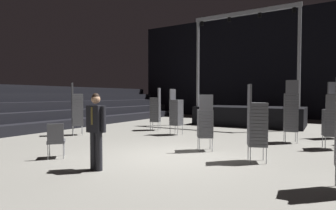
% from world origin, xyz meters
% --- Properties ---
extents(ground_plane, '(22.00, 30.00, 0.10)m').
position_xyz_m(ground_plane, '(0.00, 0.00, -0.05)').
color(ground_plane, gray).
extents(arena_end_wall, '(22.00, 0.30, 8.00)m').
position_xyz_m(arena_end_wall, '(0.00, 15.00, 4.00)').
color(arena_end_wall, black).
rests_on(arena_end_wall, ground_plane).
extents(bleacher_bank_left, '(3.75, 24.00, 2.25)m').
position_xyz_m(bleacher_bank_left, '(-9.12, 1.00, 1.12)').
color(bleacher_bank_left, black).
rests_on(bleacher_bank_left, ground_plane).
extents(stage_riser, '(5.76, 3.09, 6.09)m').
position_xyz_m(stage_riser, '(0.00, 9.07, 0.63)').
color(stage_riser, black).
rests_on(stage_riser, ground_plane).
extents(man_with_tie, '(0.57, 0.25, 1.73)m').
position_xyz_m(man_with_tie, '(-0.67, -2.08, 0.98)').
color(man_with_tie, black).
rests_on(man_with_tie, ground_plane).
extents(chair_stack_front_right, '(0.55, 0.55, 2.05)m').
position_xyz_m(chair_stack_front_right, '(-3.37, 4.48, 1.03)').
color(chair_stack_front_right, '#B2B5BA').
rests_on(chair_stack_front_right, ground_plane).
extents(chair_stack_mid_left, '(0.57, 0.57, 1.96)m').
position_xyz_m(chair_stack_mid_left, '(2.28, 0.55, 0.98)').
color(chair_stack_mid_left, '#B2B5BA').
rests_on(chair_stack_mid_left, ground_plane).
extents(chair_stack_mid_right, '(0.61, 0.61, 2.22)m').
position_xyz_m(chair_stack_mid_right, '(-5.34, 1.42, 1.11)').
color(chair_stack_mid_right, '#B2B5BA').
rests_on(chair_stack_mid_right, ground_plane).
extents(chair_stack_rear_left, '(0.61, 0.61, 2.22)m').
position_xyz_m(chair_stack_rear_left, '(4.10, 5.95, 1.11)').
color(chair_stack_rear_left, '#B2B5BA').
rests_on(chair_stack_rear_left, ground_plane).
extents(chair_stack_rear_right, '(0.53, 0.53, 2.22)m').
position_xyz_m(chair_stack_rear_right, '(2.70, 4.01, 1.11)').
color(chair_stack_rear_right, '#B2B5BA').
rests_on(chair_stack_rear_right, ground_plane).
extents(chair_stack_rear_centre, '(0.48, 0.48, 1.96)m').
position_xyz_m(chair_stack_rear_centre, '(-1.76, 3.64, 0.98)').
color(chair_stack_rear_centre, '#B2B5BA').
rests_on(chair_stack_rear_centre, ground_plane).
extents(chair_stack_aisle_left, '(0.60, 0.60, 1.71)m').
position_xyz_m(chair_stack_aisle_left, '(0.61, 1.17, 0.86)').
color(chair_stack_aisle_left, '#B2B5BA').
rests_on(chair_stack_aisle_left, ground_plane).
extents(chair_stack_aisle_right, '(0.52, 0.52, 1.71)m').
position_xyz_m(chair_stack_aisle_right, '(3.92, 3.40, 0.86)').
color(chair_stack_aisle_right, '#B2B5BA').
rests_on(chair_stack_aisle_right, ground_plane).
extents(loose_chair_near_man, '(0.62, 0.62, 0.95)m').
position_xyz_m(loose_chair_near_man, '(-2.42, -1.81, 0.53)').
color(loose_chair_near_man, '#B2B5BA').
rests_on(loose_chair_near_man, ground_plane).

